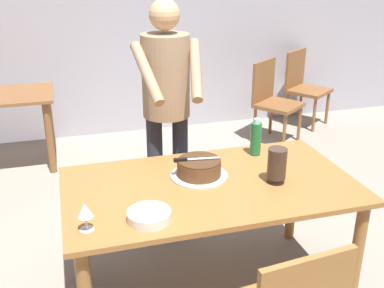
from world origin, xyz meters
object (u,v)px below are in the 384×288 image
(wine_glass_near, at_px, (85,211))
(background_chair_1, at_px, (273,99))
(main_dining_table, at_px, (210,199))
(hurricane_lamp, at_px, (277,165))
(plate_stack, at_px, (149,216))
(background_chair_0, at_px, (304,85))
(cake_knife, at_px, (187,159))
(background_table, at_px, (1,111))
(cake_on_platter, at_px, (199,169))
(water_bottle, at_px, (256,138))
(person_cutting_cake, at_px, (166,98))

(wine_glass_near, height_order, background_chair_1, background_chair_1)
(main_dining_table, relative_size, hurricane_lamp, 7.97)
(hurricane_lamp, bearing_deg, plate_stack, -165.48)
(hurricane_lamp, height_order, background_chair_0, hurricane_lamp)
(plate_stack, bearing_deg, wine_glass_near, -178.85)
(cake_knife, relative_size, wine_glass_near, 1.88)
(plate_stack, relative_size, background_table, 0.22)
(cake_on_platter, bearing_deg, background_table, 120.72)
(water_bottle, xyz_separation_m, background_chair_1, (1.05, 1.91, -0.37))
(main_dining_table, height_order, cake_knife, cake_knife)
(wine_glass_near, bearing_deg, background_chair_0, 46.58)
(wine_glass_near, bearing_deg, cake_knife, 33.87)
(background_chair_0, bearing_deg, background_chair_1, -145.08)
(cake_on_platter, height_order, person_cutting_cake, person_cutting_cake)
(cake_on_platter, relative_size, background_chair_1, 0.38)
(background_table, height_order, background_chair_0, background_chair_0)
(water_bottle, xyz_separation_m, background_table, (-1.77, 2.00, -0.29))
(hurricane_lamp, distance_m, background_chair_1, 2.59)
(cake_on_platter, xyz_separation_m, wine_glass_near, (-0.68, -0.40, 0.05))
(cake_knife, height_order, hurricane_lamp, hurricane_lamp)
(cake_on_platter, bearing_deg, background_chair_1, 54.80)
(hurricane_lamp, relative_size, background_chair_0, 0.23)
(cake_knife, xyz_separation_m, plate_stack, (-0.31, -0.41, -0.09))
(cake_knife, xyz_separation_m, background_chair_0, (2.18, 2.54, -0.37))
(water_bottle, distance_m, background_chair_0, 2.89)
(main_dining_table, xyz_separation_m, wine_glass_near, (-0.72, -0.30, 0.20))
(main_dining_table, bearing_deg, background_chair_1, 56.75)
(water_bottle, bearing_deg, wine_glass_near, -151.59)
(plate_stack, bearing_deg, background_chair_0, 49.83)
(main_dining_table, relative_size, background_chair_0, 1.86)
(main_dining_table, distance_m, background_chair_1, 2.67)
(hurricane_lamp, xyz_separation_m, background_table, (-1.72, 2.41, -0.28))
(cake_on_platter, relative_size, hurricane_lamp, 1.62)
(main_dining_table, relative_size, water_bottle, 6.70)
(background_table, bearing_deg, wine_glass_near, -76.42)
(plate_stack, distance_m, water_bottle, 1.03)
(background_table, bearing_deg, background_chair_1, -1.87)
(background_chair_0, bearing_deg, cake_on_platter, -129.59)
(background_chair_0, relative_size, background_chair_1, 1.00)
(cake_knife, height_order, background_chair_1, background_chair_1)
(hurricane_lamp, bearing_deg, background_table, 125.58)
(plate_stack, bearing_deg, person_cutting_cake, 71.66)
(cake_knife, bearing_deg, hurricane_lamp, -22.97)
(cake_knife, bearing_deg, person_cutting_cake, 88.59)
(cake_on_platter, bearing_deg, person_cutting_cake, 95.71)
(cake_on_platter, distance_m, hurricane_lamp, 0.45)
(cake_on_platter, bearing_deg, water_bottle, 25.18)
(cake_on_platter, height_order, wine_glass_near, wine_glass_near)
(person_cutting_cake, bearing_deg, plate_stack, -108.34)
(plate_stack, distance_m, background_chair_1, 3.16)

